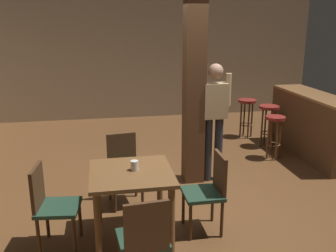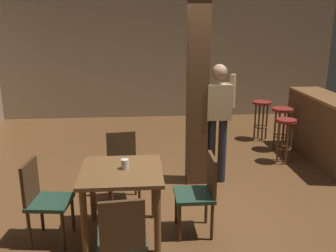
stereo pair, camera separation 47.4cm
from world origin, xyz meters
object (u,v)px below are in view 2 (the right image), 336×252
Objects in this scene: standing_person at (218,115)px; bar_stool_mid at (282,119)px; chair_east at (201,190)px; chair_west at (42,197)px; bar_stool_far at (262,111)px; bar_counter at (322,129)px; napkin_cup at (125,164)px; bar_stool_near at (286,131)px; dining_table at (122,183)px; chair_south at (122,236)px; chair_north at (123,164)px.

bar_stool_mid is (1.45, 1.27, -0.41)m from standing_person.
chair_east is 1.68m from chair_west.
bar_counter is at bearing -62.28° from bar_stool_far.
chair_east is 8.56× the size of napkin_cup.
dining_table is at bearing -142.30° from bar_stool_near.
bar_stool_mid is at bearing -75.96° from bar_stool_far.
chair_east reaches higher than bar_stool_far.
chair_east is (0.85, 0.00, -0.12)m from dining_table.
chair_west is at bearing -153.01° from bar_counter.
napkin_cup is 3.75m from bar_stool_mid.
chair_west is (-0.86, 0.81, 0.00)m from chair_south.
chair_east reaches higher than bar_stool_near.
chair_north reaches higher than dining_table.
chair_north is 3.47m from bar_counter.
chair_west is 0.93m from napkin_cup.
chair_east and chair_south have the same top height.
chair_north is at bearing -160.11° from bar_counter.
napkin_cup is 3.24m from bar_stool_near.
standing_person is at bearing -159.86° from bar_counter.
chair_west is 4.75m from bar_stool_far.
dining_table is 0.85m from chair_south.
chair_west reaches higher than bar_stool_far.
bar_stool_far is at bearing 51.38° from dining_table.
standing_person reaches higher than napkin_cup.
chair_south is at bearing -134.36° from chair_east.
standing_person is 1.97m from bar_stool_mid.
standing_person reaches higher than chair_west.
chair_south is at bearing -138.03° from bar_counter.
chair_east reaches higher than bar_stool_mid.
dining_table is 3.83m from bar_counter.
bar_stool_near is at bearing 23.54° from chair_north.
bar_stool_mid is at bearing 43.33° from dining_table.
chair_west is 8.56× the size of napkin_cup.
bar_counter reaches higher than dining_table.
bar_counter is 0.64m from bar_stool_near.
standing_person is at bearing -123.93° from bar_stool_far.
chair_north is 1.00× the size of chair_west.
bar_counter is (3.26, 1.18, 0.04)m from chair_north.
chair_west is (-0.83, -0.03, -0.12)m from dining_table.
bar_stool_near is at bearing 47.98° from chair_south.
chair_west reaches higher than napkin_cup.
bar_counter is at bearing 26.99° from chair_west.
bar_stool_mid is 1.02× the size of bar_stool_far.
bar_counter reaches higher than napkin_cup.
chair_south is at bearing -90.61° from napkin_cup.
bar_stool_far is at bearing 61.78° from chair_east.
bar_stool_far is (-0.64, 1.21, 0.03)m from bar_counter.
bar_counter is 2.79× the size of bar_stool_near.
dining_table is 1.16× the size of bar_stool_near.
chair_south is at bearing -132.02° from bar_stool_near.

